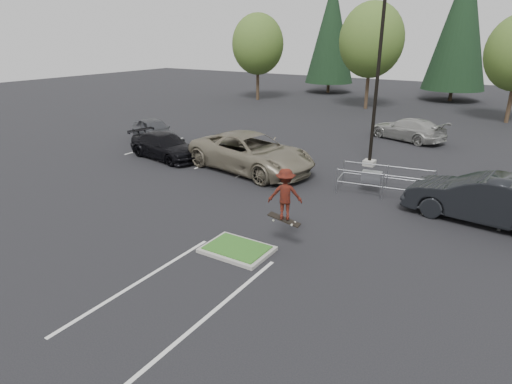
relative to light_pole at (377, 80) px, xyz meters
The scene contains 15 objects.
ground 12.85m from the light_pole, 92.39° to the right, with size 120.00×120.00×0.00m, color black.
grass_median 12.82m from the light_pole, 92.39° to the right, with size 2.20×1.60×0.16m.
stall_lines 7.74m from the light_pole, 107.24° to the right, with size 22.62×17.60×0.01m.
light_pole is the anchor object (origin of this frame).
decid_a 25.86m from the light_pole, 135.75° to the left, with size 5.44×5.44×8.91m.
decid_b 19.70m from the light_pole, 109.35° to the left, with size 5.89×5.89×9.64m.
conif_a 31.63m from the light_pole, 117.38° to the left, with size 5.72×5.72×13.00m.
conif_b 28.69m from the light_pole, 91.01° to the left, with size 6.38×6.38×14.50m.
cart_corral 5.80m from the light_pole, 69.26° to the right, with size 4.27×2.08×1.16m.
skateboarder 11.33m from the light_pole, 86.36° to the right, with size 1.26×1.07×1.88m.
car_l_tan 7.45m from the light_pole, 140.15° to the right, with size 3.24×7.03×1.95m, color gray.
car_l_black 12.20m from the light_pole, 155.08° to the right, with size 2.02×4.98×1.45m, color black.
car_l_grey 14.67m from the light_pole, behind, with size 1.80×4.47×1.52m, color #434449.
car_r_charc 8.61m from the light_pole, 39.81° to the right, with size 1.96×5.61×1.85m, color black.
car_far_silver 8.17m from the light_pole, 87.89° to the left, with size 2.10×5.15×1.50m, color #AAAAA5.
Camera 1 is at (7.26, -10.32, 6.75)m, focal length 30.00 mm.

